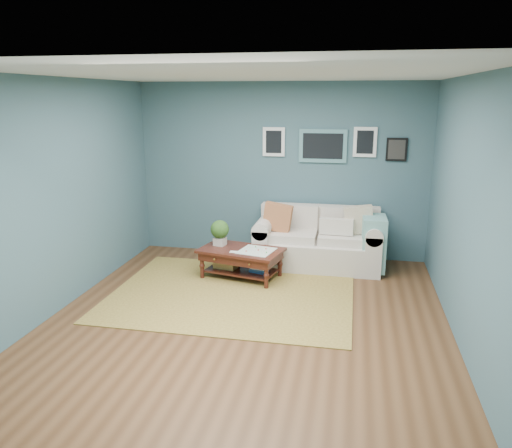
# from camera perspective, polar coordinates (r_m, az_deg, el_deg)

# --- Properties ---
(room_shell) EXTENTS (5.00, 5.02, 2.70)m
(room_shell) POSITION_cam_1_polar(r_m,az_deg,el_deg) (5.44, -0.73, 2.52)
(room_shell) COLOR brown
(room_shell) RESTS_ON ground
(area_rug) EXTENTS (3.07, 2.45, 0.01)m
(area_rug) POSITION_cam_1_polar(r_m,az_deg,el_deg) (6.52, -2.71, -7.90)
(area_rug) COLOR brown
(area_rug) RESTS_ON ground
(loveseat) EXTENTS (1.89, 0.86, 0.97)m
(loveseat) POSITION_cam_1_polar(r_m,az_deg,el_deg) (7.49, 7.71, -1.90)
(loveseat) COLOR beige
(loveseat) RESTS_ON ground
(coffee_table) EXTENTS (1.24, 0.88, 0.78)m
(coffee_table) POSITION_cam_1_polar(r_m,az_deg,el_deg) (6.99, -2.13, -3.36)
(coffee_table) COLOR black
(coffee_table) RESTS_ON ground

